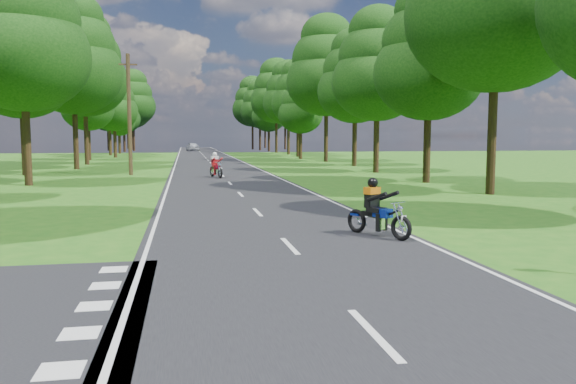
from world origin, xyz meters
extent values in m
plane|color=#205C15|center=(0.00, 0.00, 0.00)|extent=(160.00, 160.00, 0.00)
cube|color=black|center=(0.00, 50.00, 0.01)|extent=(7.00, 140.00, 0.02)
cube|color=silver|center=(0.00, -4.00, 0.02)|extent=(0.12, 2.00, 0.01)
cube|color=silver|center=(0.00, 2.00, 0.02)|extent=(0.12, 2.00, 0.01)
cube|color=silver|center=(0.00, 8.00, 0.02)|extent=(0.12, 2.00, 0.01)
cube|color=silver|center=(0.00, 14.00, 0.02)|extent=(0.12, 2.00, 0.01)
cube|color=silver|center=(0.00, 20.00, 0.02)|extent=(0.12, 2.00, 0.01)
cube|color=silver|center=(0.00, 26.00, 0.02)|extent=(0.12, 2.00, 0.01)
cube|color=silver|center=(0.00, 32.00, 0.02)|extent=(0.12, 2.00, 0.01)
cube|color=silver|center=(0.00, 38.00, 0.02)|extent=(0.12, 2.00, 0.01)
cube|color=silver|center=(0.00, 44.00, 0.02)|extent=(0.12, 2.00, 0.01)
cube|color=silver|center=(0.00, 50.00, 0.02)|extent=(0.12, 2.00, 0.01)
cube|color=silver|center=(0.00, 56.00, 0.02)|extent=(0.12, 2.00, 0.01)
cube|color=silver|center=(0.00, 62.00, 0.02)|extent=(0.12, 2.00, 0.01)
cube|color=silver|center=(0.00, 68.00, 0.02)|extent=(0.12, 2.00, 0.01)
cube|color=silver|center=(0.00, 74.00, 0.02)|extent=(0.12, 2.00, 0.01)
cube|color=silver|center=(0.00, 80.00, 0.02)|extent=(0.12, 2.00, 0.01)
cube|color=silver|center=(0.00, 86.00, 0.02)|extent=(0.12, 2.00, 0.01)
cube|color=silver|center=(0.00, 92.00, 0.02)|extent=(0.12, 2.00, 0.01)
cube|color=silver|center=(0.00, 98.00, 0.02)|extent=(0.12, 2.00, 0.01)
cube|color=silver|center=(0.00, 104.00, 0.02)|extent=(0.12, 2.00, 0.01)
cube|color=silver|center=(0.00, 110.00, 0.02)|extent=(0.12, 2.00, 0.01)
cube|color=silver|center=(0.00, 116.00, 0.02)|extent=(0.12, 2.00, 0.01)
cube|color=silver|center=(-3.30, 50.00, 0.02)|extent=(0.10, 140.00, 0.01)
cube|color=silver|center=(3.30, 50.00, 0.02)|extent=(0.10, 140.00, 0.01)
cube|color=silver|center=(-3.80, -4.50, 0.02)|extent=(0.50, 0.50, 0.01)
cube|color=silver|center=(-3.80, -3.30, 0.02)|extent=(0.50, 0.50, 0.01)
cube|color=silver|center=(-3.80, -2.10, 0.02)|extent=(0.50, 0.50, 0.01)
cube|color=silver|center=(-3.80, -0.90, 0.02)|extent=(0.50, 0.50, 0.01)
cube|color=silver|center=(-3.80, 0.30, 0.02)|extent=(0.50, 0.50, 0.01)
cylinder|color=black|center=(-10.57, 20.76, 1.96)|extent=(0.40, 0.40, 3.91)
ellipsoid|color=#0E340B|center=(-10.57, 20.76, 6.78)|extent=(6.85, 6.85, 5.82)
ellipsoid|color=#0E340B|center=(-10.57, 20.76, 8.68)|extent=(5.87, 5.87, 4.99)
cylinder|color=black|center=(-12.94, 29.18, 1.90)|extent=(0.40, 0.40, 3.79)
ellipsoid|color=#0E340B|center=(-12.94, 29.18, 6.57)|extent=(6.64, 6.64, 5.64)
ellipsoid|color=#0E340B|center=(-12.94, 29.18, 8.41)|extent=(5.69, 5.69, 4.84)
ellipsoid|color=#0E340B|center=(-12.94, 29.18, 10.26)|extent=(4.27, 4.27, 3.63)
cylinder|color=black|center=(-10.82, 35.60, 2.16)|extent=(0.40, 0.40, 4.32)
ellipsoid|color=#0E340B|center=(-10.82, 35.60, 7.47)|extent=(7.56, 7.56, 6.42)
ellipsoid|color=#0E340B|center=(-10.82, 35.60, 9.58)|extent=(6.48, 6.48, 5.51)
ellipsoid|color=#0E340B|center=(-10.82, 35.60, 11.68)|extent=(4.86, 4.86, 4.13)
cylinder|color=black|center=(-11.26, 43.10, 2.20)|extent=(0.40, 0.40, 4.40)
ellipsoid|color=#0E340B|center=(-11.26, 43.10, 7.62)|extent=(7.71, 7.71, 6.55)
ellipsoid|color=#0E340B|center=(-11.26, 43.10, 9.77)|extent=(6.60, 6.60, 5.61)
ellipsoid|color=#0E340B|center=(-11.26, 43.10, 11.92)|extent=(4.95, 4.95, 4.21)
cylinder|color=black|center=(-12.61, 52.78, 1.60)|extent=(0.40, 0.40, 3.20)
ellipsoid|color=#0E340B|center=(-12.61, 52.78, 5.54)|extent=(5.60, 5.60, 4.76)
ellipsoid|color=#0E340B|center=(-12.61, 52.78, 7.10)|extent=(4.80, 4.80, 4.08)
ellipsoid|color=#0E340B|center=(-12.61, 52.78, 8.66)|extent=(3.60, 3.60, 3.06)
cylinder|color=black|center=(-10.75, 60.15, 1.61)|extent=(0.40, 0.40, 3.22)
ellipsoid|color=#0E340B|center=(-10.75, 60.15, 5.58)|extent=(5.64, 5.64, 4.79)
ellipsoid|color=#0E340B|center=(-10.75, 60.15, 7.15)|extent=(4.83, 4.83, 4.11)
ellipsoid|color=#0E340B|center=(-10.75, 60.15, 8.72)|extent=(3.62, 3.62, 3.08)
cylinder|color=black|center=(-12.29, 67.91, 1.80)|extent=(0.40, 0.40, 3.61)
ellipsoid|color=#0E340B|center=(-12.29, 67.91, 6.25)|extent=(6.31, 6.31, 5.37)
ellipsoid|color=#0E340B|center=(-12.29, 67.91, 8.01)|extent=(5.41, 5.41, 4.60)
ellipsoid|color=#0E340B|center=(-12.29, 67.91, 9.76)|extent=(4.06, 4.06, 3.45)
cylinder|color=black|center=(-11.94, 75.74, 1.33)|extent=(0.40, 0.40, 2.67)
ellipsoid|color=#0E340B|center=(-11.94, 75.74, 4.62)|extent=(4.67, 4.67, 3.97)
ellipsoid|color=#0E340B|center=(-11.94, 75.74, 5.92)|extent=(4.00, 4.00, 3.40)
ellipsoid|color=#0E340B|center=(-11.94, 75.74, 7.22)|extent=(3.00, 3.00, 2.55)
cylinder|color=black|center=(-12.18, 84.90, 1.54)|extent=(0.40, 0.40, 3.09)
ellipsoid|color=#0E340B|center=(-12.18, 84.90, 5.34)|extent=(5.40, 5.40, 4.59)
ellipsoid|color=#0E340B|center=(-12.18, 84.90, 6.85)|extent=(4.63, 4.63, 3.93)
ellipsoid|color=#0E340B|center=(-12.18, 84.90, 8.35)|extent=(3.47, 3.47, 2.95)
cylinder|color=black|center=(-11.23, 91.41, 2.24)|extent=(0.40, 0.40, 4.48)
ellipsoid|color=#0E340B|center=(-11.23, 91.41, 7.75)|extent=(7.84, 7.84, 6.66)
ellipsoid|color=#0E340B|center=(-11.23, 91.41, 9.94)|extent=(6.72, 6.72, 5.71)
ellipsoid|color=#0E340B|center=(-11.23, 91.41, 12.12)|extent=(5.04, 5.04, 4.28)
cylinder|color=black|center=(-12.28, 100.39, 2.05)|extent=(0.40, 0.40, 4.09)
ellipsoid|color=#0E340B|center=(-12.28, 100.39, 7.09)|extent=(7.16, 7.16, 6.09)
ellipsoid|color=#0E340B|center=(-12.28, 100.39, 9.08)|extent=(6.14, 6.14, 5.22)
ellipsoid|color=#0E340B|center=(-12.28, 100.39, 11.08)|extent=(4.61, 4.61, 3.92)
cylinder|color=black|center=(11.06, 12.20, 2.28)|extent=(0.40, 0.40, 4.56)
ellipsoid|color=#0E340B|center=(11.06, 12.20, 7.89)|extent=(7.98, 7.98, 6.78)
cylinder|color=black|center=(10.92, 18.69, 1.75)|extent=(0.40, 0.40, 3.49)
ellipsoid|color=#0E340B|center=(10.92, 18.69, 6.05)|extent=(6.12, 6.12, 5.20)
ellipsoid|color=#0E340B|center=(10.92, 18.69, 7.75)|extent=(5.24, 5.24, 4.46)
ellipsoid|color=#0E340B|center=(10.92, 18.69, 9.46)|extent=(3.93, 3.93, 3.34)
cylinder|color=black|center=(11.06, 27.58, 1.85)|extent=(0.40, 0.40, 3.69)
ellipsoid|color=#0E340B|center=(11.06, 27.58, 6.39)|extent=(6.46, 6.46, 5.49)
ellipsoid|color=#0E340B|center=(11.06, 27.58, 8.19)|extent=(5.54, 5.54, 4.71)
ellipsoid|color=#0E340B|center=(11.06, 27.58, 9.99)|extent=(4.15, 4.15, 3.53)
cylinder|color=black|center=(12.17, 36.42, 1.87)|extent=(0.40, 0.40, 3.74)
ellipsoid|color=#0E340B|center=(12.17, 36.42, 6.48)|extent=(6.55, 6.55, 5.57)
ellipsoid|color=#0E340B|center=(12.17, 36.42, 8.31)|extent=(5.62, 5.62, 4.77)
ellipsoid|color=#0E340B|center=(12.17, 36.42, 10.13)|extent=(4.21, 4.21, 3.58)
cylinder|color=black|center=(11.72, 44.72, 2.32)|extent=(0.40, 0.40, 4.64)
ellipsoid|color=#0E340B|center=(11.72, 44.72, 8.04)|extent=(8.12, 8.12, 6.91)
ellipsoid|color=#0E340B|center=(11.72, 44.72, 10.30)|extent=(6.96, 6.96, 5.92)
ellipsoid|color=#0E340B|center=(11.72, 44.72, 12.56)|extent=(5.22, 5.22, 4.44)
cylinder|color=black|center=(10.55, 51.92, 1.45)|extent=(0.40, 0.40, 2.91)
ellipsoid|color=#0E340B|center=(10.55, 51.92, 5.03)|extent=(5.09, 5.09, 4.33)
ellipsoid|color=#0E340B|center=(10.55, 51.92, 6.45)|extent=(4.36, 4.36, 3.71)
ellipsoid|color=#0E340B|center=(10.55, 51.92, 7.87)|extent=(3.27, 3.27, 2.78)
cylinder|color=black|center=(11.77, 59.40, 1.94)|extent=(0.40, 0.40, 3.88)
ellipsoid|color=#0E340B|center=(11.77, 59.40, 6.71)|extent=(6.78, 6.78, 5.77)
ellipsoid|color=#0E340B|center=(11.77, 59.40, 8.60)|extent=(5.81, 5.81, 4.94)
ellipsoid|color=#0E340B|center=(11.77, 59.40, 10.49)|extent=(4.36, 4.36, 3.71)
cylinder|color=black|center=(12.10, 67.87, 2.09)|extent=(0.40, 0.40, 4.18)
ellipsoid|color=#0E340B|center=(12.10, 67.87, 7.23)|extent=(7.31, 7.31, 6.21)
ellipsoid|color=#0E340B|center=(12.10, 67.87, 9.27)|extent=(6.27, 6.27, 5.33)
ellipsoid|color=#0E340B|center=(12.10, 67.87, 11.31)|extent=(4.70, 4.70, 4.00)
cylinder|color=black|center=(11.80, 76.83, 2.32)|extent=(0.40, 0.40, 4.63)
ellipsoid|color=#0E340B|center=(11.80, 76.83, 8.02)|extent=(8.11, 8.11, 6.89)
ellipsoid|color=#0E340B|center=(11.80, 76.83, 10.28)|extent=(6.95, 6.95, 5.91)
ellipsoid|color=#0E340B|center=(11.80, 76.83, 12.54)|extent=(5.21, 5.21, 4.43)
cylinder|color=black|center=(11.69, 84.12, 1.68)|extent=(0.40, 0.40, 3.36)
ellipsoid|color=#0E340B|center=(11.69, 84.12, 5.82)|extent=(5.88, 5.88, 5.00)
ellipsoid|color=#0E340B|center=(11.69, 84.12, 7.46)|extent=(5.04, 5.04, 4.29)
ellipsoid|color=#0E340B|center=(11.69, 84.12, 9.10)|extent=(3.78, 3.78, 3.21)
cylinder|color=black|center=(11.14, 91.34, 2.04)|extent=(0.40, 0.40, 4.09)
ellipsoid|color=#0E340B|center=(11.14, 91.34, 7.07)|extent=(7.15, 7.15, 6.08)
ellipsoid|color=#0E340B|center=(11.14, 91.34, 9.07)|extent=(6.13, 6.13, 5.21)
ellipsoid|color=#0E340B|center=(11.14, 91.34, 11.06)|extent=(4.60, 4.60, 3.91)
cylinder|color=black|center=(10.68, 99.10, 2.24)|extent=(0.40, 0.40, 4.48)
ellipsoid|color=#0E340B|center=(10.68, 99.10, 7.76)|extent=(7.84, 7.84, 6.66)
ellipsoid|color=#0E340B|center=(10.68, 99.10, 9.94)|extent=(6.72, 6.72, 5.71)
ellipsoid|color=#0E340B|center=(10.68, 99.10, 12.13)|extent=(5.04, 5.04, 4.28)
cylinder|color=black|center=(-14.00, 110.00, 1.92)|extent=(0.40, 0.40, 3.84)
ellipsoid|color=#0E340B|center=(-14.00, 110.00, 6.65)|extent=(6.72, 6.72, 5.71)
ellipsoid|color=#0E340B|center=(-14.00, 110.00, 8.52)|extent=(5.76, 5.76, 4.90)
ellipsoid|color=#0E340B|center=(-14.00, 110.00, 10.39)|extent=(4.32, 4.32, 3.67)
cylinder|color=black|center=(15.00, 112.00, 2.08)|extent=(0.40, 0.40, 4.16)
ellipsoid|color=#0E340B|center=(15.00, 112.00, 7.20)|extent=(7.28, 7.28, 6.19)
ellipsoid|color=#0E340B|center=(15.00, 112.00, 9.23)|extent=(6.24, 6.24, 5.30)
ellipsoid|color=#0E340B|center=(15.00, 112.00, 11.26)|extent=(4.68, 4.68, 3.98)
cylinder|color=black|center=(-16.00, 95.00, 1.76)|extent=(0.40, 0.40, 3.52)
ellipsoid|color=#0E340B|center=(-16.00, 95.00, 6.09)|extent=(6.16, 6.16, 5.24)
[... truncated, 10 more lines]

